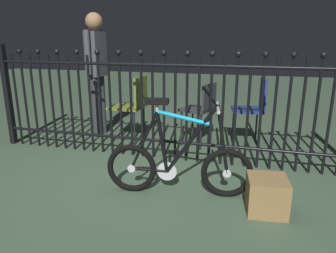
# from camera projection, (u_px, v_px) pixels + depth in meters

# --- Properties ---
(ground_plane) EXTENTS (20.00, 20.00, 0.00)m
(ground_plane) POSITION_uv_depth(u_px,v_px,m) (144.00, 184.00, 3.12)
(ground_plane) COLOR #405842
(iron_fence) EXTENTS (4.39, 0.07, 1.33)m
(iron_fence) POSITION_uv_depth(u_px,v_px,m) (160.00, 103.00, 3.62)
(iron_fence) COLOR black
(iron_fence) RESTS_ON ground
(bicycle) EXTENTS (1.33, 0.40, 0.90)m
(bicycle) POSITION_uv_depth(u_px,v_px,m) (178.00, 164.00, 2.84)
(bicycle) COLOR black
(bicycle) RESTS_ON ground
(chair_navy) EXTENTS (0.45, 0.45, 0.90)m
(chair_navy) POSITION_uv_depth(u_px,v_px,m) (254.00, 105.00, 4.12)
(chair_navy) COLOR black
(chair_navy) RESTS_ON ground
(chair_olive) EXTENTS (0.46, 0.45, 0.91)m
(chair_olive) POSITION_uv_depth(u_px,v_px,m) (133.00, 102.00, 4.30)
(chair_olive) COLOR black
(chair_olive) RESTS_ON ground
(chair_charcoal) EXTENTS (0.47, 0.47, 0.84)m
(chair_charcoal) POSITION_uv_depth(u_px,v_px,m) (202.00, 107.00, 4.08)
(chair_charcoal) COLOR black
(chair_charcoal) RESTS_ON ground
(person_visitor) EXTENTS (0.24, 0.47, 1.74)m
(person_visitor) POSITION_uv_depth(u_px,v_px,m) (97.00, 64.00, 4.44)
(person_visitor) COLOR #2D2D33
(person_visitor) RESTS_ON ground
(display_crate) EXTENTS (0.35, 0.35, 0.30)m
(display_crate) POSITION_uv_depth(u_px,v_px,m) (267.00, 195.00, 2.59)
(display_crate) COLOR olive
(display_crate) RESTS_ON ground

